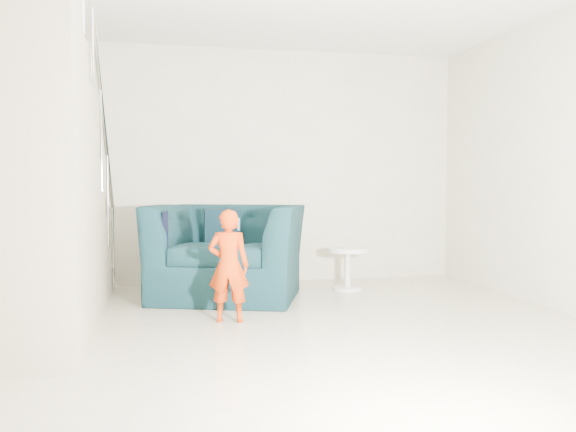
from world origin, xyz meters
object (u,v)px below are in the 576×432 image
Objects in this scene: armchair at (228,251)px; toddler at (229,266)px; side_table at (347,262)px; staircase at (23,211)px.

toddler is at bearing -76.98° from armchair.
toddler reaches higher than side_table.
staircase is (-1.66, -1.26, 0.48)m from armchair.
armchair reaches higher than side_table.
side_table is at bearing -124.56° from toddler.
staircase is at bearing -123.86° from armchair.
side_table is at bearing 26.64° from armchair.
armchair is 0.40× the size of staircase.
toddler is (-0.11, -1.08, 0.00)m from armchair.
armchair and toddler have the same top height.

